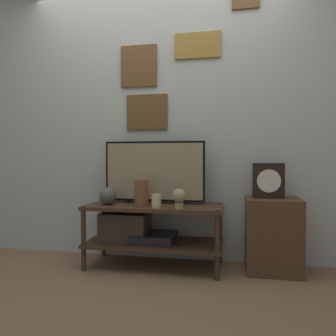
% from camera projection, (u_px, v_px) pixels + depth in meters
% --- Properties ---
extents(ground_plane, '(12.00, 12.00, 0.00)m').
position_uv_depth(ground_plane, '(146.00, 278.00, 2.55)').
color(ground_plane, '#846647').
extents(wall_back, '(6.40, 0.08, 2.70)m').
position_uv_depth(wall_back, '(161.00, 114.00, 3.07)').
color(wall_back, beige).
rests_on(wall_back, ground_plane).
extents(media_console, '(1.16, 0.49, 0.53)m').
position_uv_depth(media_console, '(143.00, 227.00, 2.83)').
color(media_console, '#422D1E').
rests_on(media_console, ground_plane).
extents(television, '(0.90, 0.05, 0.55)m').
position_uv_depth(television, '(154.00, 171.00, 2.91)').
color(television, black).
rests_on(television, media_console).
extents(vase_round_glass, '(0.15, 0.15, 0.15)m').
position_uv_depth(vase_round_glass, '(108.00, 196.00, 2.83)').
color(vase_round_glass, '#4C5647').
rests_on(vase_round_glass, media_console).
extents(vase_tall_ceramic, '(0.12, 0.12, 0.22)m').
position_uv_depth(vase_tall_ceramic, '(142.00, 193.00, 2.76)').
color(vase_tall_ceramic, brown).
rests_on(vase_tall_ceramic, media_console).
extents(candle_jar, '(0.08, 0.08, 0.11)m').
position_uv_depth(candle_jar, '(156.00, 201.00, 2.65)').
color(candle_jar, beige).
rests_on(candle_jar, media_console).
extents(decorative_bust, '(0.11, 0.11, 0.16)m').
position_uv_depth(decorative_bust, '(179.00, 197.00, 2.58)').
color(decorative_bust, tan).
rests_on(decorative_bust, media_console).
extents(side_table, '(0.44, 0.37, 0.61)m').
position_uv_depth(side_table, '(273.00, 235.00, 2.69)').
color(side_table, '#513823').
rests_on(side_table, ground_plane).
extents(mantel_clock, '(0.25, 0.11, 0.29)m').
position_uv_depth(mantel_clock, '(268.00, 181.00, 2.70)').
color(mantel_clock, black).
rests_on(mantel_clock, side_table).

